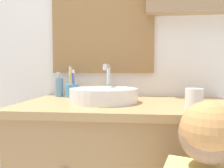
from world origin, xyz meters
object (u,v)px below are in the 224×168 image
Objects in this scene: toothbrush_holder at (72,90)px; drinking_cup at (194,100)px; sink_basin at (104,94)px; soap_dispenser at (59,87)px.

toothbrush_holder is 2.01× the size of drinking_cup.
sink_basin is at bearing 149.43° from drinking_cup.
toothbrush_holder is at bearing 146.50° from drinking_cup.
toothbrush_holder reaches higher than drinking_cup.
toothbrush_holder is at bearing 141.87° from sink_basin.
sink_basin reaches higher than drinking_cup.
sink_basin is 0.47m from drinking_cup.
sink_basin is 0.39m from soap_dispenser.
toothbrush_holder is 0.10m from soap_dispenser.
soap_dispenser is (-0.09, 0.03, 0.02)m from toothbrush_holder.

